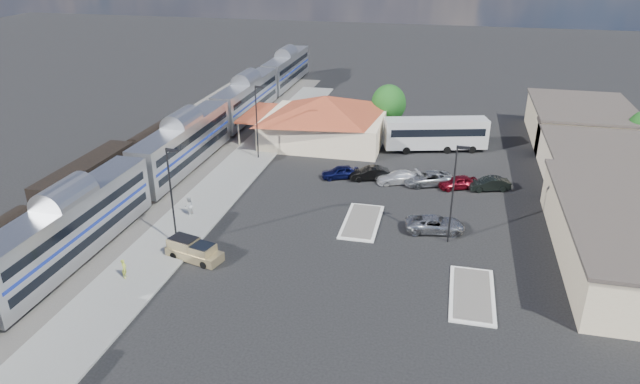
% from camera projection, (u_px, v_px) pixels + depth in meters
% --- Properties ---
extents(ground, '(280.00, 280.00, 0.00)m').
position_uv_depth(ground, '(316.00, 228.00, 52.80)').
color(ground, black).
rests_on(ground, ground).
extents(railbed, '(16.00, 100.00, 0.12)m').
position_uv_depth(railbed, '(151.00, 176.00, 64.23)').
color(railbed, '#4C4944').
rests_on(railbed, ground).
extents(platform, '(5.50, 92.00, 0.18)m').
position_uv_depth(platform, '(219.00, 190.00, 60.58)').
color(platform, gray).
rests_on(platform, ground).
extents(passenger_train, '(3.00, 104.00, 5.55)m').
position_uv_depth(passenger_train, '(184.00, 146.00, 64.98)').
color(passenger_train, silver).
rests_on(passenger_train, ground).
extents(freight_cars, '(2.80, 46.00, 4.00)m').
position_uv_depth(freight_cars, '(88.00, 182.00, 57.78)').
color(freight_cars, black).
rests_on(freight_cars, ground).
extents(station_depot, '(18.35, 12.24, 6.20)m').
position_uv_depth(station_depot, '(325.00, 119.00, 73.82)').
color(station_depot, beige).
rests_on(station_depot, ground).
extents(buildings_east, '(14.40, 51.40, 4.80)m').
position_uv_depth(buildings_east, '(611.00, 174.00, 58.79)').
color(buildings_east, '#C6B28C').
rests_on(buildings_east, ground).
extents(traffic_island_south, '(3.30, 7.50, 0.21)m').
position_uv_depth(traffic_island_south, '(362.00, 221.00, 53.71)').
color(traffic_island_south, silver).
rests_on(traffic_island_south, ground).
extents(traffic_island_north, '(3.30, 7.50, 0.21)m').
position_uv_depth(traffic_island_north, '(472.00, 294.00, 42.75)').
color(traffic_island_north, silver).
rests_on(traffic_island_north, ground).
extents(lamp_plat_s, '(1.08, 0.25, 9.00)m').
position_uv_depth(lamp_plat_s, '(172.00, 190.00, 47.54)').
color(lamp_plat_s, black).
rests_on(lamp_plat_s, ground).
extents(lamp_plat_n, '(1.08, 0.25, 9.00)m').
position_uv_depth(lamp_plat_n, '(257.00, 116.00, 67.11)').
color(lamp_plat_n, black).
rests_on(lamp_plat_n, ground).
extents(lamp_lot, '(1.08, 0.25, 9.00)m').
position_uv_depth(lamp_lot, '(454.00, 187.00, 48.12)').
color(lamp_lot, black).
rests_on(lamp_lot, ground).
extents(tree_depot, '(4.71, 4.71, 6.63)m').
position_uv_depth(tree_depot, '(389.00, 104.00, 77.23)').
color(tree_depot, '#382314').
rests_on(tree_depot, ground).
extents(pickup_truck, '(5.15, 2.93, 1.68)m').
position_uv_depth(pickup_truck, '(194.00, 251.00, 47.29)').
color(pickup_truck, tan).
rests_on(pickup_truck, ground).
extents(suv, '(5.69, 3.30, 1.49)m').
position_uv_depth(suv, '(435.00, 224.00, 51.81)').
color(suv, '#94969B').
rests_on(suv, ground).
extents(coach_bus, '(12.99, 6.06, 4.08)m').
position_uv_depth(coach_bus, '(436.00, 132.00, 71.12)').
color(coach_bus, silver).
rests_on(coach_bus, ground).
extents(person_a, '(0.51, 0.66, 1.60)m').
position_uv_depth(person_a, '(124.00, 269.00, 44.41)').
color(person_a, '#BBCC3F').
rests_on(person_a, platform).
extents(person_b, '(1.02, 1.11, 1.86)m').
position_uv_depth(person_b, '(189.00, 206.00, 54.51)').
color(person_b, silver).
rests_on(person_b, platform).
extents(parked_car_a, '(4.60, 3.21, 1.45)m').
position_uv_depth(parked_car_a, '(340.00, 172.00, 63.42)').
color(parked_car_a, '#0B0E38').
rests_on(parked_car_a, ground).
extents(parked_car_b, '(4.73, 2.91, 1.47)m').
position_uv_depth(parked_car_b, '(369.00, 173.00, 63.02)').
color(parked_car_b, black).
rests_on(parked_car_b, ground).
extents(parked_car_c, '(5.11, 3.51, 1.37)m').
position_uv_depth(parked_car_c, '(398.00, 177.00, 62.11)').
color(parked_car_c, white).
rests_on(parked_car_c, ground).
extents(parked_car_d, '(5.92, 4.28, 1.50)m').
position_uv_depth(parked_car_d, '(428.00, 178.00, 61.69)').
color(parked_car_d, gray).
rests_on(parked_car_d, ground).
extents(parked_car_e, '(4.55, 3.26, 1.44)m').
position_uv_depth(parked_car_e, '(458.00, 182.00, 60.78)').
color(parked_car_e, maroon).
rests_on(parked_car_e, ground).
extents(parked_car_f, '(4.62, 2.74, 1.44)m').
position_uv_depth(parked_car_f, '(489.00, 184.00, 60.38)').
color(parked_car_f, black).
rests_on(parked_car_f, ground).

